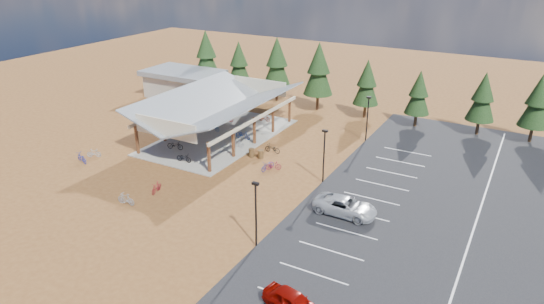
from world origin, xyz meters
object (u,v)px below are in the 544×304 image
at_px(bike_5, 237,143).
at_px(bike_7, 264,118).
at_px(outbuilding, 184,83).
at_px(bike_9, 94,153).
at_px(bike_pavilion, 219,105).
at_px(car_0, 293,302).
at_px(bike_6, 243,135).
at_px(bike_1, 189,138).
at_px(bike_2, 214,128).
at_px(bike_14, 268,165).
at_px(bike_16, 272,149).
at_px(bike_0, 175,145).
at_px(trash_bin_1, 261,154).
at_px(bike_11, 156,187).
at_px(lamp_post_0, 256,210).
at_px(bike_10, 82,158).
at_px(bike_15, 273,165).
at_px(trash_bin_0, 252,153).
at_px(bike_3, 226,117).
at_px(car_2, 345,206).
at_px(bike_4, 184,158).
at_px(lamp_post_2, 368,116).
at_px(lamp_post_1, 324,152).
at_px(bike_13, 126,199).

relative_size(bike_5, bike_7, 0.94).
bearing_deg(outbuilding, bike_9, -75.05).
height_order(bike_pavilion, car_0, bike_pavilion).
bearing_deg(bike_6, bike_1, 128.73).
relative_size(bike_2, bike_6, 0.81).
bearing_deg(bike_14, car_0, -45.58).
distance_m(bike_1, bike_16, 9.69).
distance_m(bike_0, bike_5, 6.59).
relative_size(trash_bin_1, car_0, 0.23).
relative_size(trash_bin_1, bike_11, 0.56).
height_order(lamp_post_0, bike_10, lamp_post_0).
xyz_separation_m(bike_11, bike_15, (6.74, 9.21, -0.02)).
bearing_deg(bike_16, bike_0, -62.91).
height_order(trash_bin_0, bike_3, bike_3).
relative_size(bike_1, bike_11, 1.03).
xyz_separation_m(bike_0, bike_15, (11.64, 0.74, -0.12)).
distance_m(bike_pavilion, car_2, 21.48).
relative_size(bike_4, bike_15, 1.10).
bearing_deg(bike_5, car_2, -136.37).
distance_m(bike_5, car_2, 17.22).
height_order(bike_9, bike_15, bike_15).
xyz_separation_m(outbuilding, bike_10, (5.91, -23.77, -1.53)).
height_order(outbuilding, bike_16, outbuilding).
bearing_deg(bike_pavilion, lamp_post_2, 25.02).
bearing_deg(bike_16, lamp_post_1, 64.42).
distance_m(trash_bin_1, car_2, 13.53).
relative_size(bike_16, car_0, 0.45).
height_order(bike_1, bike_6, bike_1).
xyz_separation_m(bike_5, bike_15, (6.17, -2.94, -0.10)).
distance_m(bike_3, car_2, 25.48).
bearing_deg(bike_16, car_2, 55.19).
bearing_deg(lamp_post_2, bike_9, -141.71).
bearing_deg(bike_15, bike_14, 90.49).
relative_size(lamp_post_1, car_0, 1.32).
distance_m(outbuilding, trash_bin_0, 24.68).
bearing_deg(lamp_post_0, trash_bin_1, 119.27).
height_order(lamp_post_0, bike_13, lamp_post_0).
distance_m(bike_pavilion, bike_3, 5.97).
relative_size(outbuilding, bike_5, 7.07).
bearing_deg(bike_5, bike_14, -139.48).
xyz_separation_m(outbuilding, bike_11, (16.97, -25.10, -1.54)).
height_order(bike_6, bike_13, bike_6).
bearing_deg(lamp_post_1, bike_6, 155.59).
bearing_deg(lamp_post_1, bike_14, -178.12).
distance_m(bike_10, bike_11, 11.13).
height_order(bike_1, bike_16, bike_1).
relative_size(bike_pavilion, outbuilding, 1.76).
bearing_deg(outbuilding, bike_3, -28.65).
distance_m(trash_bin_0, bike_6, 5.05).
bearing_deg(bike_13, bike_0, -164.73).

